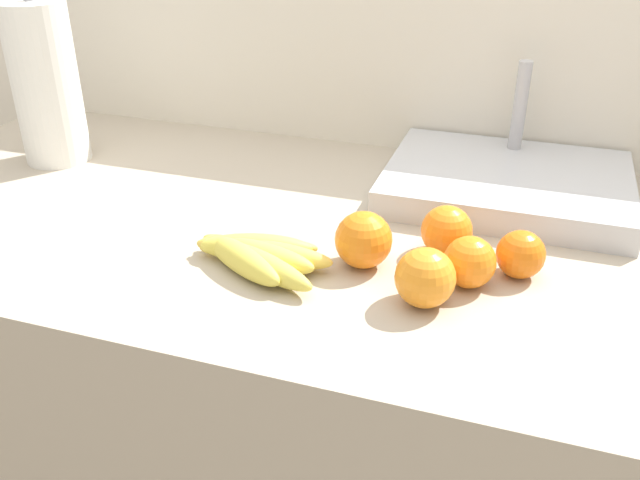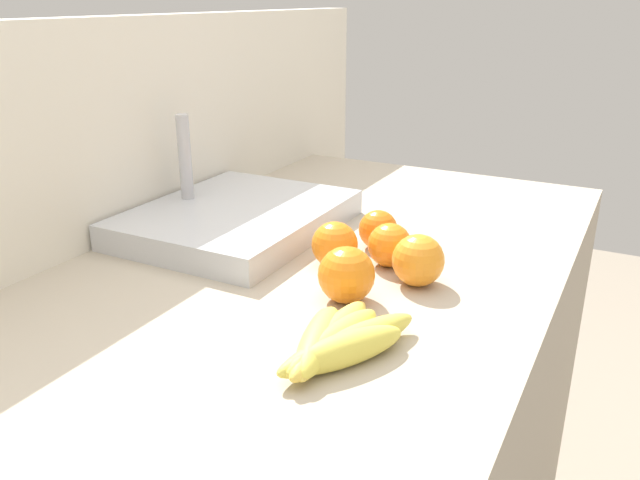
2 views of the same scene
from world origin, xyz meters
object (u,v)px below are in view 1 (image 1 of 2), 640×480
orange_center (447,231)px  orange_back_right (425,278)px  sink_basin (507,182)px  banana_bunch (255,255)px  orange_front (363,240)px  paper_towel_roll (46,84)px  orange_right (521,254)px  orange_back_left (470,262)px

orange_center → orange_back_right: (-0.00, -0.14, 0.00)m
orange_back_right → sink_basin: sink_basin is taller
banana_bunch → orange_back_right: 0.24m
banana_bunch → orange_front: (0.14, 0.05, 0.02)m
orange_center → paper_towel_roll: (-0.77, 0.13, 0.11)m
banana_bunch → orange_right: orange_right is taller
orange_right → paper_towel_roll: (-0.87, 0.16, 0.11)m
orange_right → sink_basin: (-0.04, 0.26, -0.01)m
banana_bunch → orange_front: bearing=20.0°
orange_center → sink_basin: size_ratio=0.18×
orange_back_right → paper_towel_roll: 0.82m
orange_center → banana_bunch: bearing=-153.6°
orange_center → sink_basin: 0.24m
orange_front → sink_basin: (0.17, 0.30, -0.02)m
orange_back_left → orange_right: bearing=36.4°
orange_center → orange_front: (-0.10, -0.07, 0.00)m
orange_center → orange_front: orange_front is taller
orange_back_right → orange_back_left: bearing=53.5°
orange_center → orange_back_right: size_ratio=0.95×
orange_back_left → orange_back_right: orange_back_right is taller
paper_towel_roll → sink_basin: paper_towel_roll is taller
orange_center → orange_back_right: bearing=-91.8°
orange_back_left → sink_basin: size_ratio=0.18×
sink_basin → orange_center: bearing=-105.7°
paper_towel_roll → orange_front: bearing=-17.1°
orange_back_left → sink_basin: (0.02, 0.31, -0.01)m
orange_back_right → sink_basin: size_ratio=0.19×
paper_towel_roll → orange_back_right: bearing=-19.8°
orange_center → paper_towel_roll: paper_towel_roll is taller
banana_bunch → orange_center: 0.28m
orange_front → sink_basin: sink_basin is taller
orange_back_left → paper_towel_roll: bearing=165.5°
orange_back_right → paper_towel_roll: size_ratio=0.24×
orange_center → orange_right: (0.11, -0.03, -0.00)m
orange_right → orange_center: bearing=164.2°
banana_bunch → paper_towel_roll: paper_towel_roll is taller
orange_back_left → sink_basin: 0.31m
banana_bunch → orange_center: (0.25, 0.12, 0.02)m
orange_back_right → orange_right: (0.11, 0.11, -0.01)m
orange_right → sink_basin: size_ratio=0.17×
orange_back_right → paper_towel_roll: (-0.76, 0.27, 0.11)m
orange_front → orange_right: orange_front is taller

